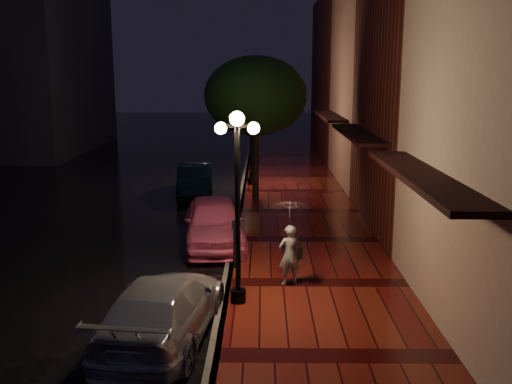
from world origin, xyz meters
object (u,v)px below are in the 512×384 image
(street_tree, at_px, (256,98))
(pink_car, at_px, (214,222))
(woman_with_umbrella, at_px, (290,230))
(streetlamp_far, at_px, (251,132))
(streetlamp_near, at_px, (238,197))
(silver_car, at_px, (163,309))
(parking_meter, at_px, (234,239))
(navy_car, at_px, (195,180))

(street_tree, distance_m, pink_car, 7.24)
(street_tree, xyz_separation_m, woman_with_umbrella, (0.95, -9.88, -2.70))
(streetlamp_far, bearing_deg, street_tree, -85.09)
(streetlamp_far, distance_m, pink_car, 9.47)
(streetlamp_near, xyz_separation_m, silver_car, (-1.43, -1.59, -1.94))
(parking_meter, bearing_deg, street_tree, 87.90)
(silver_car, bearing_deg, street_tree, -91.00)
(streetlamp_near, xyz_separation_m, woman_with_umbrella, (1.21, 1.12, -1.06))
(silver_car, xyz_separation_m, woman_with_umbrella, (2.64, 2.70, 0.89))
(streetlamp_far, xyz_separation_m, silver_car, (-1.43, -15.59, -1.94))
(woman_with_umbrella, bearing_deg, silver_car, 25.02)
(streetlamp_far, distance_m, navy_car, 3.61)
(pink_car, bearing_deg, streetlamp_far, 76.95)
(streetlamp_near, distance_m, streetlamp_far, 14.00)
(pink_car, height_order, woman_with_umbrella, woman_with_umbrella)
(pink_car, distance_m, navy_car, 7.48)
(street_tree, xyz_separation_m, navy_car, (-2.67, 1.11, -3.55))
(pink_car, relative_size, parking_meter, 3.41)
(parking_meter, bearing_deg, navy_car, 103.64)
(street_tree, bearing_deg, streetlamp_near, -91.35)
(streetlamp_far, bearing_deg, navy_car, -141.76)
(streetlamp_far, bearing_deg, streetlamp_near, -90.00)
(parking_meter, bearing_deg, woman_with_umbrella, -39.47)
(pink_car, height_order, parking_meter, pink_car)
(streetlamp_near, bearing_deg, navy_car, 101.26)
(streetlamp_far, distance_m, woman_with_umbrella, 12.98)
(woman_with_umbrella, bearing_deg, streetlamp_near, 22.11)
(streetlamp_far, bearing_deg, silver_car, -95.26)
(streetlamp_far, xyz_separation_m, parking_meter, (-0.20, -11.69, -1.66))
(pink_car, xyz_separation_m, parking_meter, (0.75, -2.45, 0.18))
(street_tree, height_order, woman_with_umbrella, street_tree)
(street_tree, relative_size, pink_car, 1.31)
(streetlamp_near, distance_m, street_tree, 11.12)
(navy_car, distance_m, silver_car, 13.72)
(streetlamp_near, height_order, streetlamp_far, same)
(pink_car, xyz_separation_m, navy_car, (-1.46, 7.34, -0.06))
(woman_with_umbrella, bearing_deg, navy_car, -92.45)
(streetlamp_near, xyz_separation_m, parking_meter, (-0.20, 2.31, -1.66))
(navy_car, bearing_deg, parking_meter, -83.40)
(navy_car, height_order, woman_with_umbrella, woman_with_umbrella)
(silver_car, bearing_deg, streetlamp_far, -88.59)
(pink_car, xyz_separation_m, woman_with_umbrella, (2.16, -3.65, 0.79))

